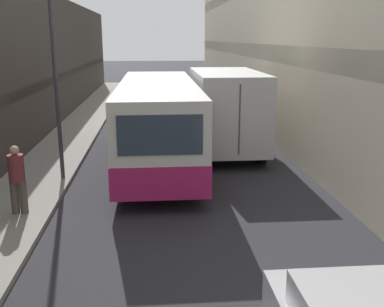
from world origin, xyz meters
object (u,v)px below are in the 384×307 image
box_truck (223,107)px  street_lamp (51,14)px  bus (158,121)px  panel_van (152,98)px  pedestrian (17,177)px

box_truck → street_lamp: size_ratio=1.02×
bus → panel_van: (-0.27, 10.22, -0.52)m
box_truck → pedestrian: size_ratio=4.21×
bus → panel_van: 10.24m
panel_van → bus: bearing=-88.5°
bus → street_lamp: 4.92m
pedestrian → bus: bearing=53.2°
box_truck → panel_van: bearing=109.6°
street_lamp → pedestrian: bearing=-99.9°
panel_van → street_lamp: size_ratio=0.65×
bus → street_lamp: (-2.99, -1.83, 3.46)m
panel_van → street_lamp: bearing=-102.7°
box_truck → pedestrian: (-6.09, -6.79, -0.62)m
bus → pedestrian: (-3.48, -4.66, -0.49)m
box_truck → bus: bearing=-140.8°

